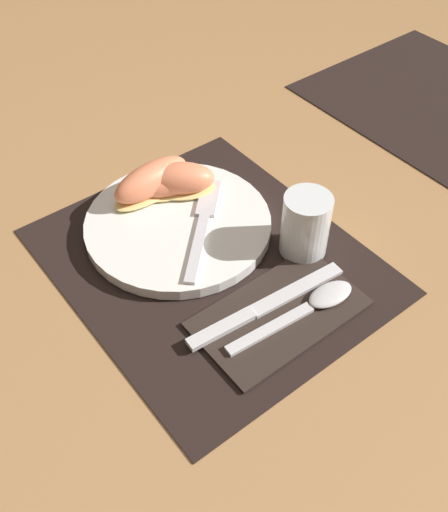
% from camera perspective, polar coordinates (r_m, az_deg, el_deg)
% --- Properties ---
extents(ground_plane, '(3.00, 3.00, 0.00)m').
position_cam_1_polar(ground_plane, '(0.78, -1.31, -0.52)').
color(ground_plane, '#A37547').
extents(placemat, '(0.42, 0.36, 0.00)m').
position_cam_1_polar(placemat, '(0.78, -1.31, -0.42)').
color(placemat, black).
rests_on(placemat, ground_plane).
extents(placemat_far, '(0.42, 0.36, 0.00)m').
position_cam_1_polar(placemat_far, '(1.14, 20.10, 13.51)').
color(placemat_far, black).
rests_on(placemat_far, ground_plane).
extents(plate, '(0.25, 0.25, 0.02)m').
position_cam_1_polar(plate, '(0.82, -4.19, 3.10)').
color(plate, white).
rests_on(plate, placemat).
extents(juice_glass, '(0.06, 0.06, 0.09)m').
position_cam_1_polar(juice_glass, '(0.77, 7.73, 2.68)').
color(juice_glass, silver).
rests_on(juice_glass, placemat).
extents(napkin, '(0.12, 0.20, 0.00)m').
position_cam_1_polar(napkin, '(0.72, 5.26, -5.42)').
color(napkin, '#2D231E').
rests_on(napkin, placemat).
extents(knife, '(0.04, 0.22, 0.01)m').
position_cam_1_polar(knife, '(0.72, 3.79, -4.83)').
color(knife, silver).
rests_on(knife, napkin).
extents(spoon, '(0.04, 0.18, 0.01)m').
position_cam_1_polar(spoon, '(0.73, 8.63, -4.47)').
color(spoon, silver).
rests_on(spoon, napkin).
extents(fork, '(0.15, 0.15, 0.00)m').
position_cam_1_polar(fork, '(0.81, -1.96, 3.45)').
color(fork, silver).
rests_on(fork, plate).
extents(citrus_wedge_0, '(0.10, 0.11, 0.04)m').
position_cam_1_polar(citrus_wedge_0, '(0.85, -4.22, 7.23)').
color(citrus_wedge_0, '#F4DB84').
rests_on(citrus_wedge_0, plate).
extents(citrus_wedge_1, '(0.08, 0.11, 0.03)m').
position_cam_1_polar(citrus_wedge_1, '(0.85, -5.20, 6.74)').
color(citrus_wedge_1, '#F4DB84').
rests_on(citrus_wedge_1, plate).
extents(citrus_wedge_2, '(0.06, 0.13, 0.05)m').
position_cam_1_polar(citrus_wedge_2, '(0.85, -6.94, 7.07)').
color(citrus_wedge_2, '#F4DB84').
rests_on(citrus_wedge_2, plate).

